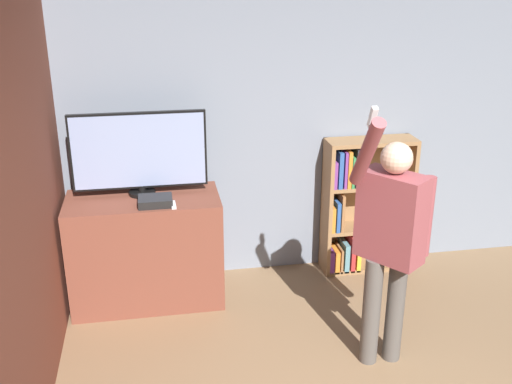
{
  "coord_description": "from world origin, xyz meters",
  "views": [
    {
      "loc": [
        -1.35,
        -2.14,
        2.75
      ],
      "look_at": [
        -0.63,
        1.88,
        1.18
      ],
      "focal_mm": 42.0,
      "sensor_mm": 36.0,
      "label": 1
    }
  ],
  "objects_px": {
    "television": "(139,153)",
    "bookshelf": "(358,207)",
    "game_console": "(155,201)",
    "person": "(390,235)"
  },
  "relations": [
    {
      "from": "television",
      "to": "person",
      "type": "relative_size",
      "value": 0.56
    },
    {
      "from": "television",
      "to": "person",
      "type": "bearing_deg",
      "value": -37.02
    },
    {
      "from": "game_console",
      "to": "person",
      "type": "distance_m",
      "value": 1.86
    },
    {
      "from": "television",
      "to": "game_console",
      "type": "distance_m",
      "value": 0.43
    },
    {
      "from": "bookshelf",
      "to": "person",
      "type": "height_order",
      "value": "person"
    },
    {
      "from": "television",
      "to": "bookshelf",
      "type": "height_order",
      "value": "television"
    },
    {
      "from": "bookshelf",
      "to": "person",
      "type": "relative_size",
      "value": 0.65
    },
    {
      "from": "game_console",
      "to": "television",
      "type": "bearing_deg",
      "value": 112.32
    },
    {
      "from": "television",
      "to": "game_console",
      "type": "relative_size",
      "value": 4.07
    },
    {
      "from": "game_console",
      "to": "person",
      "type": "xyz_separation_m",
      "value": [
        1.57,
        -1.01,
        0.04
      ]
    }
  ]
}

